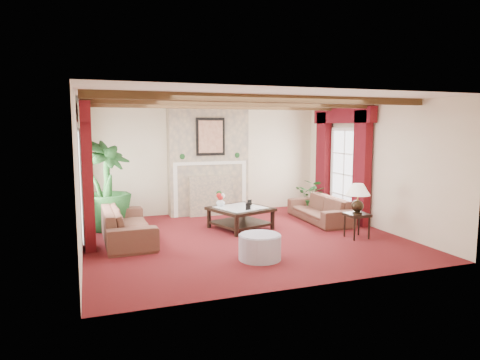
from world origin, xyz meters
name	(u,v)px	position (x,y,z in m)	size (l,w,h in m)	color
floor	(243,238)	(0.00, 0.00, 0.00)	(6.00, 6.00, 0.00)	#480C12
ceiling	(244,100)	(0.00, 0.00, 2.70)	(6.00, 6.00, 0.00)	white
back_wall	(206,160)	(0.00, 2.75, 1.35)	(6.00, 0.02, 2.70)	beige
left_wall	(79,176)	(-3.00, 0.00, 1.35)	(0.02, 5.50, 2.70)	beige
right_wall	(372,166)	(3.00, 0.00, 1.35)	(0.02, 5.50, 2.70)	beige
ceiling_beams	(244,103)	(0.00, 0.00, 2.64)	(6.00, 3.00, 0.12)	#362211
fireplace	(208,106)	(0.00, 2.55, 2.70)	(2.00, 0.52, 2.70)	tan
french_door_left	(80,130)	(-2.97, 1.00, 2.13)	(0.10, 1.10, 2.16)	white
french_door_right	(346,129)	(2.97, 1.00, 2.13)	(0.10, 1.10, 2.16)	white
curtains_left	(85,108)	(-2.86, 1.00, 2.55)	(0.20, 2.40, 2.55)	#420813
curtains_right	(343,111)	(2.86, 1.00, 2.55)	(0.20, 2.40, 2.55)	#420813
sofa_left	(127,218)	(-2.19, 0.61, 0.44)	(0.69, 2.25, 0.88)	#3E111D
sofa_right	(320,205)	(2.21, 0.84, 0.38)	(0.65, 1.98, 0.77)	#3E111D
potted_palm	(106,205)	(-2.51, 1.66, 0.53)	(2.02, 2.14, 1.06)	black
small_plant	(312,200)	(2.49, 1.70, 0.34)	(1.17, 1.15, 0.68)	black
coffee_table	(240,218)	(0.21, 0.76, 0.23)	(1.12, 1.12, 0.46)	black
side_table	(357,226)	(2.12, -0.75, 0.25)	(0.42, 0.42, 0.49)	black
ottoman	(260,247)	(-0.22, -1.39, 0.21)	(0.71, 0.71, 0.41)	gray
table_lamp	(358,198)	(2.12, -0.75, 0.80)	(0.48, 0.48, 0.61)	black
flower_vase	(220,202)	(-0.15, 1.05, 0.55)	(0.26, 0.26, 0.19)	silver
book	(256,202)	(0.48, 0.52, 0.61)	(0.22, 0.07, 0.30)	black
photo_frame_a	(248,207)	(0.26, 0.43, 0.54)	(0.12, 0.02, 0.16)	black
photo_frame_b	(250,203)	(0.47, 0.89, 0.53)	(0.10, 0.02, 0.14)	black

